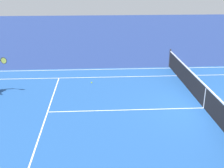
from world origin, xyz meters
The scene contains 5 objects.
ground_plane centered at (0.00, 0.00, 0.00)m, with size 60.00×60.00×0.00m, color navy.
court_slab centered at (0.00, 0.00, 0.00)m, with size 24.20×11.40×0.00m, color #1E4C93.
court_line_markings centered at (0.00, 0.00, 0.00)m, with size 23.85×11.05×0.01m.
tennis_net centered at (0.00, 0.00, 0.49)m, with size 0.10×11.70×1.08m.
tennis_ball centered at (4.65, -3.23, 0.03)m, with size 0.07×0.07×0.07m, color #CCE01E.
Camera 1 is at (4.44, 10.57, 5.13)m, focal length 46.33 mm.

